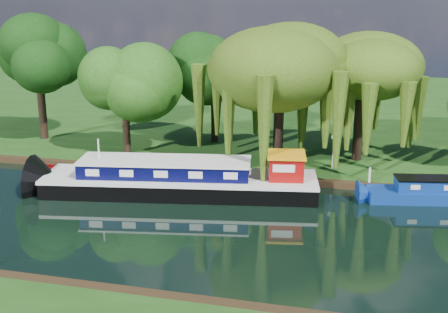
# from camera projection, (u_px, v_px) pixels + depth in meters

# --- Properties ---
(ground) EXTENTS (120.00, 120.00, 0.00)m
(ground) POSITION_uv_depth(u_px,v_px,m) (311.00, 236.00, 29.49)
(ground) COLOR black
(far_bank) EXTENTS (120.00, 52.00, 0.45)m
(far_bank) POSITION_uv_depth(u_px,v_px,m) (340.00, 109.00, 61.15)
(far_bank) COLOR #173D10
(far_bank) RESTS_ON ground
(dutch_barge) EXTENTS (17.65, 6.68, 3.64)m
(dutch_barge) POSITION_uv_depth(u_px,v_px,m) (182.00, 180.00, 35.56)
(dutch_barge) COLOR black
(dutch_barge) RESTS_ON ground
(red_dinghy) EXTENTS (3.79, 3.26, 0.66)m
(red_dinghy) POSITION_uv_depth(u_px,v_px,m) (48.00, 172.00, 40.05)
(red_dinghy) COLOR maroon
(red_dinghy) RESTS_ON ground
(willow_left) EXTENTS (7.92, 7.92, 9.49)m
(willow_left) POSITION_uv_depth(u_px,v_px,m) (280.00, 69.00, 38.10)
(willow_left) COLOR black
(willow_left) RESTS_ON far_bank
(willow_right) EXTENTS (6.88, 6.88, 8.38)m
(willow_right) POSITION_uv_depth(u_px,v_px,m) (362.00, 77.00, 39.90)
(willow_right) COLOR black
(willow_right) RESTS_ON far_bank
(tree_far_left) EXTENTS (5.03, 5.03, 8.10)m
(tree_far_left) POSITION_uv_depth(u_px,v_px,m) (124.00, 82.00, 41.39)
(tree_far_left) COLOR black
(tree_far_left) RESTS_ON far_bank
(tree_far_back) EXTENTS (5.53, 5.53, 9.31)m
(tree_far_back) POSITION_uv_depth(u_px,v_px,m) (38.00, 61.00, 45.97)
(tree_far_back) COLOR black
(tree_far_back) RESTS_ON far_bank
(tree_far_mid) EXTENTS (4.97, 4.97, 8.13)m
(tree_far_mid) POSITION_uv_depth(u_px,v_px,m) (214.00, 74.00, 45.11)
(tree_far_mid) COLOR black
(tree_far_mid) RESTS_ON far_bank
(lamppost) EXTENTS (0.36, 0.36, 2.56)m
(lamppost) POSITION_uv_depth(u_px,v_px,m) (334.00, 143.00, 38.50)
(lamppost) COLOR silver
(lamppost) RESTS_ON far_bank
(mooring_posts) EXTENTS (19.16, 0.16, 1.00)m
(mooring_posts) POSITION_uv_depth(u_px,v_px,m) (315.00, 171.00, 37.18)
(mooring_posts) COLOR silver
(mooring_posts) RESTS_ON far_bank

